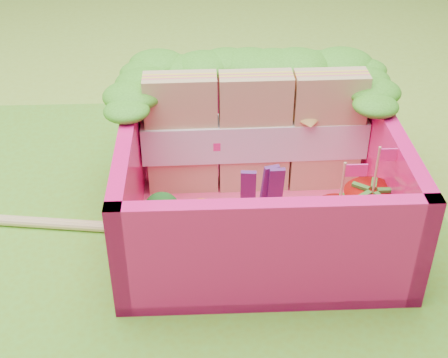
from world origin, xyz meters
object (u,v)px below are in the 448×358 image
at_px(sandwich_stack, 255,133).
at_px(broccoli, 165,220).
at_px(bento_box, 258,174).
at_px(strawberry_left, 337,227).
at_px(strawberry_right, 369,214).

bearing_deg(sandwich_stack, broccoli, -131.28).
distance_m(bento_box, strawberry_left, 0.46).
relative_size(broccoli, strawberry_left, 0.67).
height_order(sandwich_stack, strawberry_right, sandwich_stack).
distance_m(strawberry_left, strawberry_right, 0.18).
relative_size(sandwich_stack, strawberry_right, 2.29).
xyz_separation_m(bento_box, broccoli, (-0.45, -0.27, -0.06)).
bearing_deg(broccoli, strawberry_left, -2.63).
xyz_separation_m(bento_box, sandwich_stack, (0.01, 0.25, 0.09)).
bearing_deg(broccoli, sandwich_stack, 48.72).
bearing_deg(strawberry_right, broccoli, -177.78).
bearing_deg(strawberry_left, sandwich_stack, 121.05).
relative_size(bento_box, sandwich_stack, 1.13).
bearing_deg(bento_box, broccoli, -148.98).
bearing_deg(sandwich_stack, strawberry_right, -43.97).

